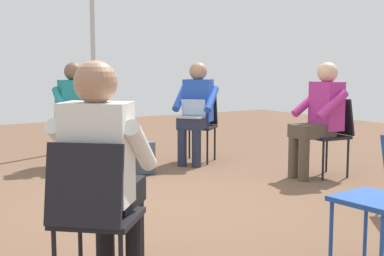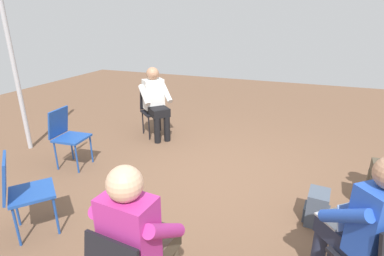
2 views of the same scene
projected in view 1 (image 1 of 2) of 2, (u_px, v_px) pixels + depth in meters
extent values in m
plane|color=brown|center=(160.00, 203.00, 4.72)|extent=(14.00, 14.00, 0.00)
cube|color=#B7B7BC|center=(75.00, 129.00, 6.44)|extent=(0.42, 0.42, 0.03)
cylinder|color=#B7B7BC|center=(94.00, 149.00, 6.40)|extent=(0.02, 0.02, 0.42)
cylinder|color=#B7B7BC|center=(66.00, 151.00, 6.23)|extent=(0.02, 0.02, 0.42)
cylinder|color=#B7B7BC|center=(85.00, 145.00, 6.69)|extent=(0.02, 0.02, 0.42)
cylinder|color=#B7B7BC|center=(58.00, 147.00, 6.53)|extent=(0.02, 0.02, 0.42)
cube|color=#B7B7BC|center=(70.00, 110.00, 6.57)|extent=(0.11, 0.38, 0.40)
cube|color=#1E4799|center=(375.00, 200.00, 3.11)|extent=(0.43, 0.43, 0.03)
cylinder|color=#1E4799|center=(331.00, 235.00, 3.17)|extent=(0.02, 0.02, 0.42)
cylinder|color=#1E4799|center=(366.00, 225.00, 3.37)|extent=(0.02, 0.02, 0.42)
cylinder|color=#1E4799|center=(382.00, 251.00, 2.90)|extent=(0.02, 0.02, 0.42)
cube|color=black|center=(198.00, 127.00, 6.65)|extent=(0.56, 0.56, 0.03)
cylinder|color=black|center=(207.00, 148.00, 6.47)|extent=(0.02, 0.02, 0.42)
cylinder|color=black|center=(181.00, 146.00, 6.57)|extent=(0.02, 0.02, 0.42)
cylinder|color=black|center=(215.00, 144.00, 6.79)|extent=(0.02, 0.02, 0.42)
cylinder|color=black|center=(189.00, 142.00, 6.89)|extent=(0.02, 0.02, 0.42)
cube|color=black|center=(202.00, 109.00, 6.81)|extent=(0.35, 0.32, 0.40)
cube|color=black|center=(326.00, 137.00, 5.79)|extent=(0.44, 0.44, 0.03)
cylinder|color=black|center=(323.00, 161.00, 5.59)|extent=(0.02, 0.02, 0.42)
cylinder|color=black|center=(303.00, 156.00, 5.89)|extent=(0.02, 0.02, 0.42)
cylinder|color=black|center=(348.00, 158.00, 5.74)|extent=(0.02, 0.02, 0.42)
cylinder|color=black|center=(327.00, 154.00, 6.04)|extent=(0.02, 0.02, 0.42)
cube|color=black|center=(340.00, 116.00, 5.84)|extent=(0.39, 0.13, 0.40)
cube|color=black|center=(98.00, 218.00, 2.74)|extent=(0.56, 0.56, 0.03)
cylinder|color=black|center=(80.00, 247.00, 2.96)|extent=(0.02, 0.02, 0.42)
cylinder|color=black|center=(140.00, 251.00, 2.91)|extent=(0.02, 0.02, 0.42)
cube|color=black|center=(84.00, 185.00, 2.53)|extent=(0.32, 0.34, 0.40)
cylinder|color=#23283D|center=(196.00, 148.00, 6.31)|extent=(0.11, 0.11, 0.45)
cylinder|color=#23283D|center=(182.00, 148.00, 6.37)|extent=(0.11, 0.11, 0.45)
cube|color=#23283D|center=(194.00, 123.00, 6.47)|extent=(0.50, 0.51, 0.14)
cube|color=blue|center=(198.00, 100.00, 6.61)|extent=(0.40, 0.39, 0.52)
sphere|color=#A87A5B|center=(198.00, 71.00, 6.57)|extent=(0.22, 0.22, 0.22)
cylinder|color=blue|center=(212.00, 99.00, 6.46)|extent=(0.32, 0.36, 0.31)
cylinder|color=blue|center=(180.00, 98.00, 6.58)|extent=(0.32, 0.36, 0.31)
cube|color=#9EA0A5|center=(191.00, 117.00, 6.35)|extent=(0.37, 0.36, 0.02)
cube|color=#B2D1F2|center=(194.00, 107.00, 6.44)|extent=(0.26, 0.23, 0.20)
cylinder|color=#4C4233|center=(92.00, 150.00, 6.19)|extent=(0.11, 0.11, 0.45)
cylinder|color=#4C4233|center=(77.00, 151.00, 6.11)|extent=(0.11, 0.11, 0.45)
cube|color=#4C4233|center=(80.00, 125.00, 6.26)|extent=(0.44, 0.32, 0.14)
cube|color=teal|center=(74.00, 102.00, 6.40)|extent=(0.24, 0.35, 0.52)
sphere|color=brown|center=(73.00, 71.00, 6.35)|extent=(0.22, 0.22, 0.22)
cylinder|color=teal|center=(93.00, 99.00, 6.40)|extent=(0.40, 0.11, 0.31)
cylinder|color=teal|center=(60.00, 100.00, 6.21)|extent=(0.40, 0.11, 0.31)
cylinder|color=#4C4233|center=(304.00, 160.00, 5.57)|extent=(0.11, 0.11, 0.45)
cylinder|color=#4C4233|center=(293.00, 157.00, 5.73)|extent=(0.11, 0.11, 0.45)
cube|color=#4C4233|center=(312.00, 131.00, 5.69)|extent=(0.34, 0.45, 0.14)
cube|color=#B22D84|center=(326.00, 106.00, 5.75)|extent=(0.36, 0.25, 0.52)
sphere|color=#DBAD89|center=(327.00, 72.00, 5.70)|extent=(0.22, 0.22, 0.22)
cylinder|color=#B22D84|center=(332.00, 105.00, 5.52)|extent=(0.13, 0.40, 0.31)
cylinder|color=#B22D84|center=(307.00, 103.00, 5.87)|extent=(0.13, 0.40, 0.31)
cylinder|color=black|center=(105.00, 235.00, 3.13)|extent=(0.11, 0.11, 0.45)
cylinder|color=black|center=(135.00, 236.00, 3.10)|extent=(0.11, 0.11, 0.45)
cube|color=black|center=(110.00, 195.00, 2.92)|extent=(0.51, 0.50, 0.14)
cube|color=silver|center=(97.00, 154.00, 2.70)|extent=(0.39, 0.40, 0.52)
sphere|color=#A87A5B|center=(95.00, 82.00, 2.66)|extent=(0.22, 0.22, 0.22)
cylinder|color=silver|center=(67.00, 145.00, 2.83)|extent=(0.35, 0.33, 0.31)
cylinder|color=silver|center=(140.00, 147.00, 2.76)|extent=(0.35, 0.33, 0.31)
cube|color=#475160|center=(140.00, 158.00, 5.93)|extent=(0.23, 0.30, 0.36)
cube|color=#39414D|center=(140.00, 165.00, 5.94)|extent=(0.27, 0.22, 0.16)
cylinder|color=#B2B2B7|center=(94.00, 68.00, 7.75)|extent=(0.07, 0.07, 2.31)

